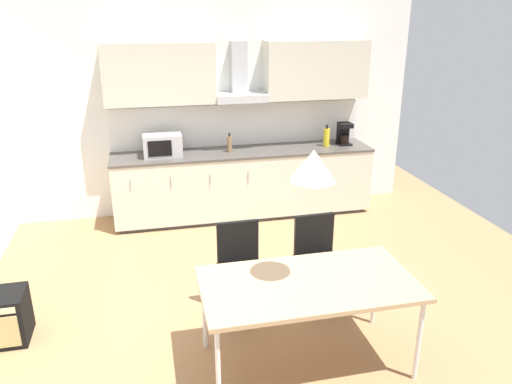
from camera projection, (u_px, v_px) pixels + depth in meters
ground_plane at (243, 324)px, 4.48m from camera, size 7.27×8.44×0.02m
wall_back at (199, 108)px, 6.60m from camera, size 5.82×0.10×2.84m
kitchen_counter at (244, 183)px, 6.70m from camera, size 3.42×0.68×0.90m
backsplash_tile at (239, 125)px, 6.74m from camera, size 3.40×0.02×0.55m
upper_wall_cabinets at (240, 72)px, 6.35m from camera, size 3.40×0.40×0.75m
microwave at (162, 145)px, 6.28m from camera, size 0.48×0.35×0.28m
coffee_maker at (344, 133)px, 6.81m from camera, size 0.18×0.19×0.30m
bottle_brown at (230, 144)px, 6.45m from camera, size 0.06×0.06×0.25m
bottle_yellow at (327, 137)px, 6.71m from camera, size 0.08×0.08×0.29m
dining_table at (308, 287)px, 3.76m from camera, size 1.63×0.86×0.73m
chair_far_right at (317, 252)px, 4.63m from camera, size 0.41×0.41×0.87m
chair_far_left at (240, 260)px, 4.48m from camera, size 0.41×0.41×0.87m
pendant_lamp at (313, 165)px, 3.43m from camera, size 0.32×0.32×0.22m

